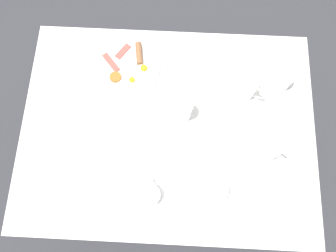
# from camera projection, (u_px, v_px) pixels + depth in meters

# --- Properties ---
(ground_plane) EXTENTS (8.00, 8.00, 0.00)m
(ground_plane) POSITION_uv_depth(u_px,v_px,m) (168.00, 162.00, 2.11)
(ground_plane) COLOR #333338
(table) EXTENTS (0.92, 1.23, 0.77)m
(table) POSITION_uv_depth(u_px,v_px,m) (168.00, 132.00, 1.44)
(table) COLOR silver
(table) RESTS_ON ground_plane
(breakfast_plate) EXTENTS (0.29, 0.29, 0.04)m
(breakfast_plate) POSITION_uv_depth(u_px,v_px,m) (129.00, 66.00, 1.45)
(breakfast_plate) COLOR white
(breakfast_plate) RESTS_ON table
(teapot_near) EXTENTS (0.12, 0.19, 0.13)m
(teapot_near) POSITION_uv_depth(u_px,v_px,m) (244.00, 85.00, 1.37)
(teapot_near) COLOR white
(teapot_near) RESTS_ON table
(teapot_far) EXTENTS (0.12, 0.19, 0.13)m
(teapot_far) POSITION_uv_depth(u_px,v_px,m) (266.00, 146.00, 1.29)
(teapot_far) COLOR white
(teapot_far) RESTS_ON table
(teacup_with_saucer_left) EXTENTS (0.15, 0.15, 0.06)m
(teacup_with_saucer_left) POSITION_uv_depth(u_px,v_px,m) (150.00, 195.00, 1.26)
(teacup_with_saucer_left) COLOR white
(teacup_with_saucer_left) RESTS_ON table
(teacup_with_saucer_right) EXTENTS (0.15, 0.15, 0.06)m
(teacup_with_saucer_right) POSITION_uv_depth(u_px,v_px,m) (217.00, 192.00, 1.27)
(teacup_with_saucer_right) COLOR white
(teacup_with_saucer_right) RESTS_ON table
(water_glass_tall) EXTENTS (0.07, 0.07, 0.12)m
(water_glass_tall) POSITION_uv_depth(u_px,v_px,m) (184.00, 110.00, 1.33)
(water_glass_tall) COLOR white
(water_glass_tall) RESTS_ON table
(water_glass_short) EXTENTS (0.07, 0.07, 0.09)m
(water_glass_short) POSITION_uv_depth(u_px,v_px,m) (284.00, 80.00, 1.38)
(water_glass_short) COLOR white
(water_glass_short) RESTS_ON table
(napkin_folded) EXTENTS (0.20, 0.18, 0.01)m
(napkin_folded) POSITION_uv_depth(u_px,v_px,m) (107.00, 134.00, 1.36)
(napkin_folded) COLOR white
(napkin_folded) RESTS_ON table
(fork_by_plate) EXTENTS (0.17, 0.04, 0.00)m
(fork_by_plate) POSITION_uv_depth(u_px,v_px,m) (57.00, 65.00, 1.45)
(fork_by_plate) COLOR silver
(fork_by_plate) RESTS_ON table
(knife_by_plate) EXTENTS (0.21, 0.06, 0.00)m
(knife_by_plate) POSITION_uv_depth(u_px,v_px,m) (54.00, 178.00, 1.31)
(knife_by_plate) COLOR silver
(knife_by_plate) RESTS_ON table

